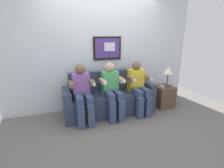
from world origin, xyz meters
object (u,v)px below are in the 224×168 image
at_px(couch, 109,99).
at_px(table_lamp, 168,71).
at_px(spare_remote_on_table, 162,86).
at_px(person_on_right, 138,86).
at_px(person_in_middle, 112,88).
at_px(person_on_left, 82,92).
at_px(side_table_right, 164,96).

height_order(couch, table_lamp, table_lamp).
bearing_deg(spare_remote_on_table, table_lamp, -9.37).
distance_m(couch, person_on_right, 0.68).
xyz_separation_m(person_in_middle, person_on_right, (0.59, 0.00, 0.00)).
relative_size(person_on_left, person_in_middle, 1.00).
xyz_separation_m(person_on_left, person_in_middle, (0.59, -0.00, 0.00)).
distance_m(person_on_left, table_lamp, 1.95).
bearing_deg(person_in_middle, side_table_right, 2.70).
xyz_separation_m(couch, table_lamp, (1.35, -0.13, 0.55)).
relative_size(person_in_middle, side_table_right, 2.22).
height_order(person_on_right, table_lamp, person_on_right).
xyz_separation_m(person_in_middle, table_lamp, (1.35, 0.04, 0.25)).
xyz_separation_m(side_table_right, spare_remote_on_table, (-0.07, -0.01, 0.26)).
bearing_deg(couch, person_in_middle, -90.02).
bearing_deg(table_lamp, person_on_left, -178.91).
bearing_deg(person_on_left, person_on_right, -0.02).
relative_size(side_table_right, table_lamp, 1.09).
relative_size(table_lamp, spare_remote_on_table, 3.54).
xyz_separation_m(person_on_right, side_table_right, (0.71, 0.06, -0.36)).
relative_size(person_in_middle, table_lamp, 2.41).
xyz_separation_m(couch, spare_remote_on_table, (1.23, -0.11, 0.20)).
xyz_separation_m(person_on_left, table_lamp, (1.94, 0.04, 0.25)).
height_order(person_on_left, person_on_right, same).
height_order(person_on_left, table_lamp, person_on_left).
distance_m(couch, person_on_left, 0.68).
relative_size(couch, person_in_middle, 1.72).
bearing_deg(person_on_right, person_in_middle, 180.00).
bearing_deg(couch, person_on_left, -164.23).
bearing_deg(side_table_right, table_lamp, -29.50).
relative_size(person_on_left, table_lamp, 2.41).
distance_m(person_on_right, table_lamp, 0.80).
xyz_separation_m(couch, person_in_middle, (-0.00, -0.17, 0.29)).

